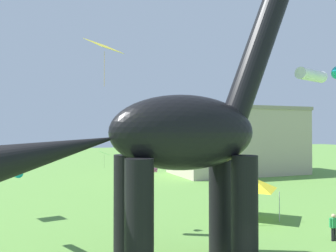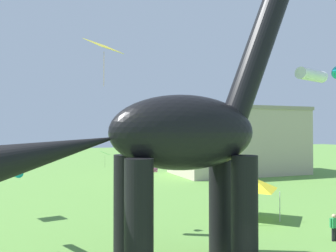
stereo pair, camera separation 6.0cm
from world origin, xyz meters
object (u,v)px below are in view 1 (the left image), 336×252
at_px(festival_canopy_tent, 252,183).
at_px(kite_apex, 104,46).
at_px(kite_near_high, 10,173).
at_px(kite_mid_center, 144,168).
at_px(kite_high_right, 104,153).
at_px(person_far_spectator, 334,224).
at_px(kite_far_right, 316,74).
at_px(dinosaur_sculpture, 183,132).

height_order(festival_canopy_tent, kite_apex, kite_apex).
bearing_deg(festival_canopy_tent, kite_apex, -145.18).
xyz_separation_m(kite_apex, kite_near_high, (-3.86, 7.58, -5.42)).
bearing_deg(kite_mid_center, kite_high_right, 89.97).
height_order(person_far_spectator, kite_mid_center, kite_mid_center).
xyz_separation_m(kite_near_high, kite_high_right, (7.64, 15.33, -0.05)).
relative_size(festival_canopy_tent, kite_far_right, 1.38).
height_order(kite_mid_center, kite_apex, kite_apex).
relative_size(dinosaur_sculpture, kite_mid_center, 10.04).
bearing_deg(kite_far_right, kite_near_high, 156.49).
relative_size(kite_apex, kite_near_high, 1.04).
height_order(person_far_spectator, kite_far_right, kite_far_right).
relative_size(person_far_spectator, kite_far_right, 0.68).
bearing_deg(kite_near_high, kite_far_right, -23.51).
height_order(person_far_spectator, festival_canopy_tent, festival_canopy_tent).
xyz_separation_m(dinosaur_sculpture, kite_high_right, (-0.18, 21.01, -2.24)).
height_order(kite_far_right, kite_near_high, kite_far_right).
bearing_deg(kite_mid_center, dinosaur_sculpture, -88.18).
height_order(dinosaur_sculpture, kite_mid_center, dinosaur_sculpture).
bearing_deg(kite_near_high, festival_canopy_tent, 2.79).
bearing_deg(kite_far_right, dinosaur_sculpture, 173.54).
xyz_separation_m(person_far_spectator, festival_canopy_tent, (-1.58, 5.85, 1.61)).
relative_size(kite_near_high, kite_high_right, 0.97).
bearing_deg(kite_apex, dinosaur_sculpture, 25.52).
distance_m(festival_canopy_tent, kite_near_high, 15.96).
relative_size(person_far_spectator, kite_near_high, 0.93).
relative_size(festival_canopy_tent, kite_mid_center, 1.83).
bearing_deg(kite_apex, kite_far_right, 5.62).
bearing_deg(kite_far_right, kite_apex, -174.38).
xyz_separation_m(festival_canopy_tent, kite_apex, (-12.01, -8.35, 6.93)).
xyz_separation_m(dinosaur_sculpture, kite_far_right, (7.10, -0.80, 2.98)).
bearing_deg(kite_far_right, kite_mid_center, 137.57).
height_order(kite_far_right, kite_high_right, kite_far_right).
xyz_separation_m(dinosaur_sculpture, kite_apex, (-3.96, -1.89, 3.23)).
relative_size(festival_canopy_tent, kite_high_right, 1.84).
bearing_deg(festival_canopy_tent, kite_high_right, 119.47).
xyz_separation_m(dinosaur_sculpture, kite_mid_center, (-0.19, 5.85, -2.24)).
relative_size(festival_canopy_tent, kite_apex, 1.82).
xyz_separation_m(kite_mid_center, kite_far_right, (7.28, -6.66, 5.22)).
bearing_deg(person_far_spectator, kite_near_high, 165.15).
bearing_deg(dinosaur_sculpture, festival_canopy_tent, 14.70).
bearing_deg(kite_high_right, kite_mid_center, -90.03).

